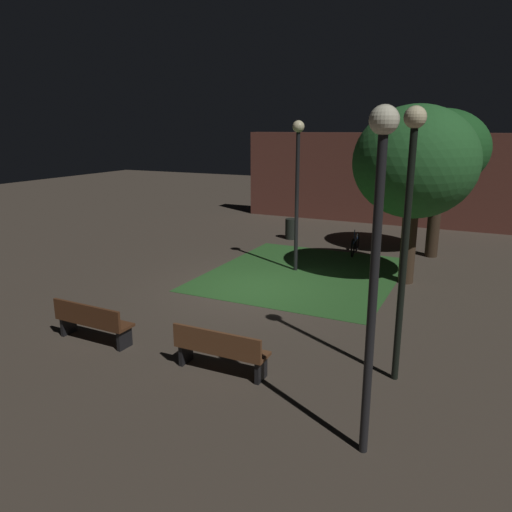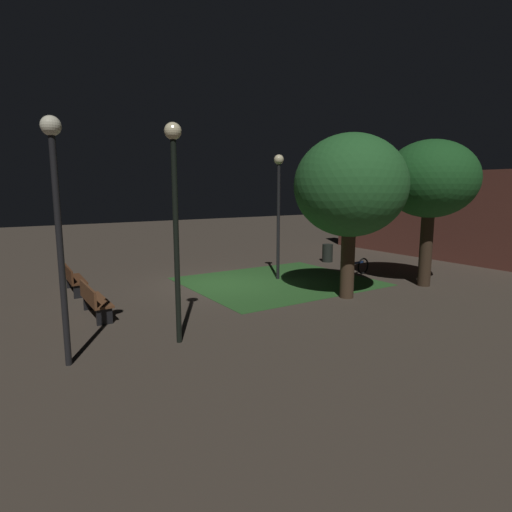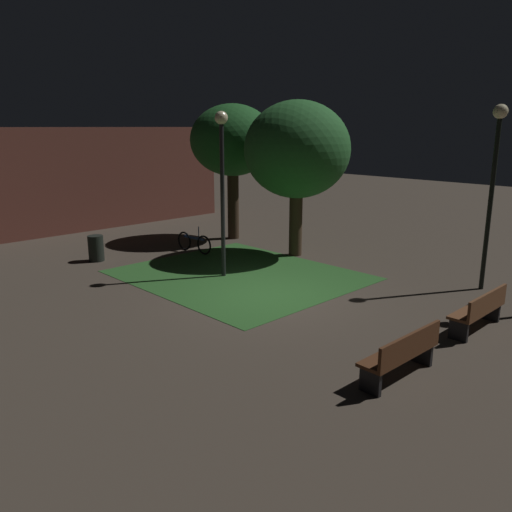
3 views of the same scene
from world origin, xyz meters
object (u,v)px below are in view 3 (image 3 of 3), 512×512
(trash_bin, at_px, (96,248))
(bicycle, at_px, (194,243))
(tree_right_canopy, at_px, (232,141))
(tree_back_left, at_px, (297,151))
(bench_front_left, at_px, (480,309))
(lamp_post_plaza_east, at_px, (494,167))
(bench_front_right, at_px, (403,353))
(lamp_post_plaza_west, at_px, (222,167))

(trash_bin, relative_size, bicycle, 0.50)
(tree_right_canopy, bearing_deg, tree_back_left, -95.01)
(bench_front_left, distance_m, lamp_post_plaza_east, 4.19)
(tree_back_left, bearing_deg, lamp_post_plaza_east, -82.49)
(trash_bin, bearing_deg, bench_front_right, -90.42)
(lamp_post_plaza_east, bearing_deg, lamp_post_plaza_west, 126.07)
(tree_back_left, distance_m, tree_right_canopy, 3.49)
(bicycle, bearing_deg, lamp_post_plaza_east, -70.81)
(bench_front_left, height_order, tree_back_left, tree_back_left)
(tree_right_canopy, distance_m, bicycle, 4.25)
(tree_back_left, distance_m, lamp_post_plaza_east, 6.00)
(lamp_post_plaza_west, relative_size, lamp_post_plaza_east, 0.97)
(bench_front_right, bearing_deg, bench_front_left, -0.00)
(tree_right_canopy, height_order, lamp_post_plaza_east, tree_right_canopy)
(bench_front_left, distance_m, trash_bin, 11.47)
(trash_bin, bearing_deg, tree_right_canopy, -4.74)
(lamp_post_plaza_east, distance_m, bicycle, 9.56)
(lamp_post_plaza_east, distance_m, trash_bin, 11.87)
(bench_front_right, xyz_separation_m, lamp_post_plaza_east, (6.05, 1.19, 2.73))
(bench_front_right, xyz_separation_m, trash_bin, (0.08, 11.06, -0.07))
(lamp_post_plaza_east, bearing_deg, tree_right_canopy, 92.91)
(lamp_post_plaza_west, relative_size, bicycle, 2.81)
(bench_front_left, xyz_separation_m, trash_bin, (-3.02, 11.06, -0.07))
(bench_front_right, height_order, tree_right_canopy, tree_right_canopy)
(tree_back_left, xyz_separation_m, lamp_post_plaza_east, (0.78, -5.94, -0.25))
(bench_front_right, distance_m, lamp_post_plaza_west, 7.63)
(tree_back_left, xyz_separation_m, bicycle, (-2.21, 2.67, -3.12))
(bench_front_right, distance_m, tree_right_canopy, 12.40)
(bench_front_right, xyz_separation_m, lamp_post_plaza_west, (1.90, 6.90, 2.65))
(bench_front_right, relative_size, tree_right_canopy, 0.36)
(bench_front_left, height_order, lamp_post_plaza_east, lamp_post_plaza_east)
(tree_back_left, relative_size, trash_bin, 6.07)
(bench_front_left, distance_m, bicycle, 9.81)
(bench_front_left, height_order, tree_right_canopy, tree_right_canopy)
(tree_back_left, bearing_deg, trash_bin, 142.87)
(tree_right_canopy, bearing_deg, lamp_post_plaza_east, -87.09)
(lamp_post_plaza_west, bearing_deg, bench_front_left, -80.14)
(bench_front_right, xyz_separation_m, tree_back_left, (5.27, 7.14, 2.98))
(lamp_post_plaza_west, distance_m, bicycle, 4.19)
(lamp_post_plaza_east, bearing_deg, tree_back_left, 97.51)
(tree_back_left, relative_size, tree_right_canopy, 1.00)
(bench_front_right, height_order, bench_front_left, same)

